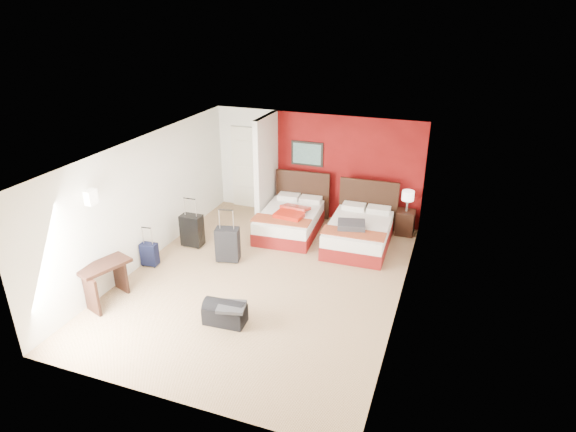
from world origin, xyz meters
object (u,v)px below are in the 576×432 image
at_px(nightstand, 405,222).
at_px(table_lamp, 407,201).
at_px(duffel_bag, 225,314).
at_px(bed_left, 289,222).
at_px(red_suitcase_open, 292,212).
at_px(desk, 106,283).
at_px(suitcase_charcoal, 228,245).
at_px(bed_right, 358,235).
at_px(suitcase_navy, 150,255).
at_px(suitcase_black, 192,231).

distance_m(nightstand, table_lamp, 0.51).
bearing_deg(duffel_bag, table_lamp, 59.10).
distance_m(bed_left, table_lamp, 2.65).
height_order(red_suitcase_open, desk, desk).
height_order(bed_left, table_lamp, table_lamp).
relative_size(red_suitcase_open, suitcase_charcoal, 1.21).
xyz_separation_m(suitcase_charcoal, desk, (-1.32, -2.02, 0.03)).
relative_size(bed_right, suitcase_charcoal, 2.64).
height_order(suitcase_charcoal, suitcase_navy, suitcase_charcoal).
xyz_separation_m(nightstand, duffel_bag, (-2.29, -4.39, -0.10)).
relative_size(bed_left, duffel_bag, 2.62).
relative_size(red_suitcase_open, desk, 0.94).
relative_size(red_suitcase_open, suitcase_black, 1.22).
bearing_deg(bed_right, suitcase_navy, -150.39).
xyz_separation_m(red_suitcase_open, desk, (-2.15, -3.55, -0.21)).
distance_m(red_suitcase_open, suitcase_black, 2.20).
relative_size(bed_left, red_suitcase_open, 2.14).
relative_size(red_suitcase_open, nightstand, 1.50).
height_order(suitcase_black, desk, desk).
height_order(red_suitcase_open, suitcase_navy, red_suitcase_open).
relative_size(suitcase_black, suitcase_navy, 1.51).
xyz_separation_m(suitcase_navy, duffel_bag, (2.25, -1.19, -0.05)).
height_order(bed_right, red_suitcase_open, red_suitcase_open).
distance_m(suitcase_charcoal, suitcase_navy, 1.54).
xyz_separation_m(red_suitcase_open, suitcase_charcoal, (-0.83, -1.53, -0.24)).
height_order(bed_left, suitcase_black, suitcase_black).
height_order(table_lamp, suitcase_black, table_lamp).
bearing_deg(suitcase_black, suitcase_charcoal, -19.61).
distance_m(table_lamp, suitcase_charcoal, 4.06).
height_order(red_suitcase_open, nightstand, red_suitcase_open).
relative_size(red_suitcase_open, suitcase_navy, 1.85).
bearing_deg(suitcase_navy, red_suitcase_open, 40.28).
xyz_separation_m(bed_right, suitcase_navy, (-3.69, -2.22, -0.05)).
distance_m(bed_left, suitcase_black, 2.16).
bearing_deg(desk, red_suitcase_open, 77.76).
height_order(bed_right, desk, desk).
bearing_deg(nightstand, duffel_bag, -117.99).
relative_size(bed_left, suitcase_charcoal, 2.59).
bearing_deg(bed_left, suitcase_navy, -135.56).
xyz_separation_m(bed_left, bed_right, (1.60, -0.11, 0.01)).
bearing_deg(bed_left, desk, -122.94).
relative_size(suitcase_black, desk, 0.77).
bearing_deg(suitcase_black, desk, -98.37).
bearing_deg(suitcase_charcoal, red_suitcase_open, 48.43).
distance_m(table_lamp, suitcase_navy, 5.58).
bearing_deg(suitcase_charcoal, desk, -136.22).
bearing_deg(duffel_bag, nightstand, 59.10).
relative_size(bed_right, duffel_bag, 2.68).
bearing_deg(bed_left, bed_right, -7.56).
height_order(nightstand, suitcase_black, suitcase_black).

